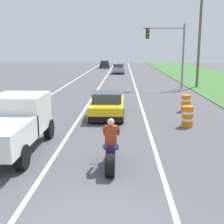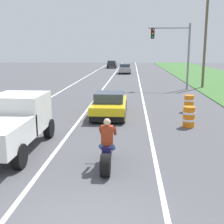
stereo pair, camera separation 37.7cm
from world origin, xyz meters
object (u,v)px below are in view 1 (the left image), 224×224
at_px(motorcycle_with_rider, 111,151).
at_px(distant_car_further_ahead, 105,64).
at_px(construction_barrel_nearest, 187,116).
at_px(traffic_light_mast_near, 171,47).
at_px(distant_car_far_ahead, 119,69).
at_px(pickup_truck_left_lane_white, 12,122).
at_px(construction_barrel_mid, 186,103).
at_px(sports_car_yellow, 108,105).

xyz_separation_m(motorcycle_with_rider, distant_car_further_ahead, (-3.45, 51.69, 0.18)).
height_order(construction_barrel_nearest, distant_car_further_ahead, distant_car_further_ahead).
distance_m(traffic_light_mast_near, construction_barrel_nearest, 14.48).
distance_m(motorcycle_with_rider, distant_car_far_ahead, 37.71).
bearing_deg(pickup_truck_left_lane_white, distant_car_further_ahead, 89.80).
bearing_deg(motorcycle_with_rider, construction_barrel_nearest, 56.91).
bearing_deg(construction_barrel_mid, distant_car_further_ahead, 100.10).
height_order(construction_barrel_nearest, distant_car_far_ahead, distant_car_far_ahead).
distance_m(motorcycle_with_rider, construction_barrel_nearest, 6.40).
bearing_deg(sports_car_yellow, construction_barrel_nearest, -28.15).
distance_m(pickup_truck_left_lane_white, traffic_light_mast_near, 19.99).
bearing_deg(pickup_truck_left_lane_white, construction_barrel_mid, 44.14).
height_order(pickup_truck_left_lane_white, construction_barrel_mid, pickup_truck_left_lane_white).
bearing_deg(distant_car_far_ahead, pickup_truck_left_lane_white, -95.07).
bearing_deg(construction_barrel_mid, traffic_light_mast_near, 86.71).
distance_m(pickup_truck_left_lane_white, distant_car_further_ahead, 50.26).
bearing_deg(pickup_truck_left_lane_white, sports_car_yellow, 62.81).
relative_size(traffic_light_mast_near, distant_car_far_ahead, 1.50).
height_order(motorcycle_with_rider, traffic_light_mast_near, traffic_light_mast_near).
relative_size(sports_car_yellow, construction_barrel_nearest, 4.30).
relative_size(construction_barrel_nearest, distant_car_far_ahead, 0.25).
xyz_separation_m(motorcycle_with_rider, traffic_light_mast_near, (4.76, 19.37, 3.35)).
relative_size(motorcycle_with_rider, sports_car_yellow, 0.51).
distance_m(construction_barrel_mid, distant_car_far_ahead, 29.08).
bearing_deg(traffic_light_mast_near, distant_car_further_ahead, 104.24).
bearing_deg(motorcycle_with_rider, distant_car_far_ahead, 90.61).
distance_m(motorcycle_with_rider, pickup_truck_left_lane_white, 3.93).
height_order(traffic_light_mast_near, construction_barrel_mid, traffic_light_mast_near).
relative_size(construction_barrel_mid, distant_car_further_ahead, 0.25).
bearing_deg(construction_barrel_nearest, sports_car_yellow, 151.85).
distance_m(traffic_light_mast_near, construction_barrel_mid, 10.95).
relative_size(motorcycle_with_rider, traffic_light_mast_near, 0.37).
bearing_deg(distant_car_further_ahead, motorcycle_with_rider, -86.18).
bearing_deg(construction_barrel_mid, construction_barrel_nearest, -100.43).
relative_size(pickup_truck_left_lane_white, distant_car_far_ahead, 1.20).
xyz_separation_m(pickup_truck_left_lane_white, distant_car_further_ahead, (0.17, 50.26, -0.33)).
relative_size(pickup_truck_left_lane_white, construction_barrel_nearest, 4.80).
relative_size(sports_car_yellow, pickup_truck_left_lane_white, 0.90).
bearing_deg(motorcycle_with_rider, sports_car_yellow, 93.87).
distance_m(sports_car_yellow, construction_barrel_mid, 4.90).
distance_m(construction_barrel_mid, distant_car_further_ahead, 43.38).
distance_m(distant_car_far_ahead, distant_car_further_ahead, 14.31).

